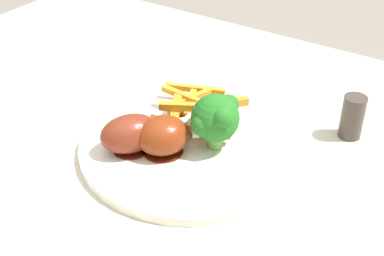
{
  "coord_description": "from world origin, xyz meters",
  "views": [
    {
      "loc": [
        -0.26,
        0.4,
        1.11
      ],
      "look_at": [
        0.05,
        -0.06,
        0.74
      ],
      "focal_mm": 49.82,
      "sensor_mm": 36.0,
      "label": 1
    }
  ],
  "objects_px": {
    "chicken_drumstick_far": "(166,135)",
    "pepper_shaker": "(352,117)",
    "carrot_fries_pile": "(193,110)",
    "chicken_drumstick_near": "(135,132)",
    "broccoli_floret_front": "(215,118)",
    "dinner_plate": "(192,145)",
    "dining_table": "(198,240)"
  },
  "relations": [
    {
      "from": "dining_table",
      "to": "chicken_drumstick_far",
      "type": "distance_m",
      "value": 0.14
    },
    {
      "from": "dining_table",
      "to": "pepper_shaker",
      "type": "bearing_deg",
      "value": -119.32
    },
    {
      "from": "dinner_plate",
      "to": "chicken_drumstick_near",
      "type": "relative_size",
      "value": 2.34
    },
    {
      "from": "pepper_shaker",
      "to": "carrot_fries_pile",
      "type": "bearing_deg",
      "value": 28.16
    },
    {
      "from": "dinner_plate",
      "to": "broccoli_floret_front",
      "type": "bearing_deg",
      "value": -170.69
    },
    {
      "from": "carrot_fries_pile",
      "to": "pepper_shaker",
      "type": "bearing_deg",
      "value": -151.84
    },
    {
      "from": "dining_table",
      "to": "chicken_drumstick_near",
      "type": "height_order",
      "value": "chicken_drumstick_near"
    },
    {
      "from": "dining_table",
      "to": "dinner_plate",
      "type": "distance_m",
      "value": 0.12
    },
    {
      "from": "dining_table",
      "to": "broccoli_floret_front",
      "type": "height_order",
      "value": "broccoli_floret_front"
    },
    {
      "from": "broccoli_floret_front",
      "to": "pepper_shaker",
      "type": "xyz_separation_m",
      "value": [
        -0.13,
        -0.13,
        -0.03
      ]
    },
    {
      "from": "broccoli_floret_front",
      "to": "pepper_shaker",
      "type": "bearing_deg",
      "value": -133.15
    },
    {
      "from": "carrot_fries_pile",
      "to": "chicken_drumstick_near",
      "type": "distance_m",
      "value": 0.1
    },
    {
      "from": "carrot_fries_pile",
      "to": "chicken_drumstick_near",
      "type": "height_order",
      "value": "chicken_drumstick_near"
    },
    {
      "from": "carrot_fries_pile",
      "to": "chicken_drumstick_near",
      "type": "bearing_deg",
      "value": 75.07
    },
    {
      "from": "broccoli_floret_front",
      "to": "dining_table",
      "type": "bearing_deg",
      "value": 105.21
    },
    {
      "from": "carrot_fries_pile",
      "to": "pepper_shaker",
      "type": "xyz_separation_m",
      "value": [
        -0.18,
        -0.1,
        0.0
      ]
    },
    {
      "from": "dining_table",
      "to": "chicken_drumstick_near",
      "type": "xyz_separation_m",
      "value": [
        0.1,
        -0.01,
        0.12
      ]
    },
    {
      "from": "dinner_plate",
      "to": "carrot_fries_pile",
      "type": "relative_size",
      "value": 1.72
    },
    {
      "from": "chicken_drumstick_far",
      "to": "pepper_shaker",
      "type": "bearing_deg",
      "value": -134.46
    },
    {
      "from": "dining_table",
      "to": "chicken_drumstick_far",
      "type": "height_order",
      "value": "chicken_drumstick_far"
    },
    {
      "from": "broccoli_floret_front",
      "to": "carrot_fries_pile",
      "type": "bearing_deg",
      "value": -33.8
    },
    {
      "from": "chicken_drumstick_far",
      "to": "pepper_shaker",
      "type": "distance_m",
      "value": 0.24
    },
    {
      "from": "dinner_plate",
      "to": "pepper_shaker",
      "type": "bearing_deg",
      "value": -138.17
    },
    {
      "from": "dinner_plate",
      "to": "chicken_drumstick_far",
      "type": "height_order",
      "value": "chicken_drumstick_far"
    },
    {
      "from": "broccoli_floret_front",
      "to": "chicken_drumstick_far",
      "type": "height_order",
      "value": "broccoli_floret_front"
    },
    {
      "from": "dinner_plate",
      "to": "pepper_shaker",
      "type": "relative_size",
      "value": 4.85
    },
    {
      "from": "dining_table",
      "to": "carrot_fries_pile",
      "type": "distance_m",
      "value": 0.17
    },
    {
      "from": "carrot_fries_pile",
      "to": "chicken_drumstick_near",
      "type": "relative_size",
      "value": 1.36
    },
    {
      "from": "chicken_drumstick_far",
      "to": "dinner_plate",
      "type": "bearing_deg",
      "value": -113.42
    },
    {
      "from": "dining_table",
      "to": "dinner_plate",
      "type": "xyz_separation_m",
      "value": [
        0.05,
        -0.06,
        0.09
      ]
    },
    {
      "from": "dining_table",
      "to": "broccoli_floret_front",
      "type": "xyz_separation_m",
      "value": [
        0.02,
        -0.06,
        0.14
      ]
    },
    {
      "from": "dinner_plate",
      "to": "chicken_drumstick_near",
      "type": "bearing_deg",
      "value": 44.41
    }
  ]
}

